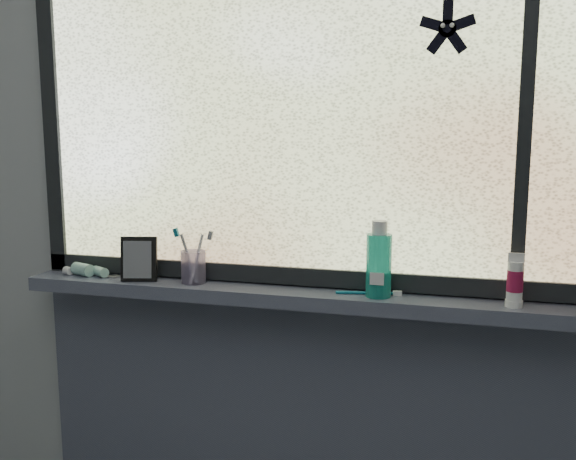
% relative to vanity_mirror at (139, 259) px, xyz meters
% --- Properties ---
extents(wall_back, '(3.00, 0.01, 2.50)m').
position_rel_vanity_mirror_xyz_m(wall_back, '(0.46, 0.09, 0.16)').
color(wall_back, '#9EA3A8').
rests_on(wall_back, ground).
extents(windowsill, '(1.62, 0.14, 0.04)m').
position_rel_vanity_mirror_xyz_m(windowsill, '(0.46, 0.02, -0.09)').
color(windowsill, '#464B5E').
rests_on(windowsill, wall_back).
extents(sill_apron, '(1.62, 0.02, 0.98)m').
position_rel_vanity_mirror_xyz_m(sill_apron, '(0.46, 0.07, -0.60)').
color(sill_apron, '#464B5E').
rests_on(sill_apron, floor).
extents(window_pane, '(1.50, 0.01, 1.00)m').
position_rel_vanity_mirror_xyz_m(window_pane, '(0.46, 0.07, 0.44)').
color(window_pane, silver).
rests_on(window_pane, wall_back).
extents(frame_bottom, '(1.60, 0.03, 0.05)m').
position_rel_vanity_mirror_xyz_m(frame_bottom, '(0.46, 0.06, -0.04)').
color(frame_bottom, black).
rests_on(frame_bottom, windowsill).
extents(frame_left, '(0.05, 0.03, 1.10)m').
position_rel_vanity_mirror_xyz_m(frame_left, '(-0.31, 0.06, 0.44)').
color(frame_left, black).
rests_on(frame_left, wall_back).
extents(frame_mullion, '(0.03, 0.03, 1.00)m').
position_rel_vanity_mirror_xyz_m(frame_mullion, '(1.06, 0.06, 0.44)').
color(frame_mullion, black).
rests_on(frame_mullion, wall_back).
extents(starfish_sticker, '(0.15, 0.02, 0.15)m').
position_rel_vanity_mirror_xyz_m(starfish_sticker, '(0.86, 0.06, 0.63)').
color(starfish_sticker, black).
rests_on(starfish_sticker, window_pane).
extents(vanity_mirror, '(0.12, 0.08, 0.13)m').
position_rel_vanity_mirror_xyz_m(vanity_mirror, '(0.00, 0.00, 0.00)').
color(vanity_mirror, black).
rests_on(vanity_mirror, windowsill).
extents(toothpaste_tube, '(0.22, 0.13, 0.04)m').
position_rel_vanity_mirror_xyz_m(toothpaste_tube, '(-0.18, 0.01, -0.05)').
color(toothpaste_tube, silver).
rests_on(toothpaste_tube, windowsill).
extents(toothbrush_cup, '(0.08, 0.08, 0.10)m').
position_rel_vanity_mirror_xyz_m(toothbrush_cup, '(0.16, 0.02, -0.02)').
color(toothbrush_cup, '#A798C9').
rests_on(toothbrush_cup, windowsill).
extents(toothbrush_lying, '(0.19, 0.05, 0.01)m').
position_rel_vanity_mirror_xyz_m(toothbrush_lying, '(0.67, 0.02, -0.06)').
color(toothbrush_lying, '#0D6278').
rests_on(toothbrush_lying, windowsill).
extents(mouthwash_bottle, '(0.09, 0.09, 0.17)m').
position_rel_vanity_mirror_xyz_m(mouthwash_bottle, '(0.71, 0.01, 0.04)').
color(mouthwash_bottle, '#21AE9D').
rests_on(mouthwash_bottle, windowsill).
extents(cream_tube, '(0.04, 0.04, 0.10)m').
position_rel_vanity_mirror_xyz_m(cream_tube, '(1.06, -0.00, 0.01)').
color(cream_tube, silver).
rests_on(cream_tube, windowsill).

